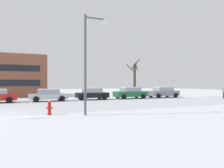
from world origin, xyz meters
TOP-DOWN VIEW (x-y plane):
  - road_surface at (0.00, 3.87)m, footprint 80.00×9.73m
  - fire_hydrant at (3.12, -1.23)m, footprint 0.44×0.30m
  - street_lamp at (5.49, -2.29)m, footprint 1.66×0.36m
  - parked_car_silver at (4.21, 9.53)m, footprint 4.25×2.13m
  - parked_car_black at (9.51, 9.71)m, footprint 3.99×2.03m
  - parked_car_green at (14.80, 9.55)m, footprint 4.48×2.10m
  - parked_car_gray at (20.10, 9.53)m, footprint 4.53×2.13m
  - pedestrian_crossing at (26.79, 5.00)m, footprint 0.55×0.42m
  - tree_far_right at (17.23, 12.82)m, footprint 2.04×2.01m
  - building_far_left at (-0.29, 22.40)m, footprint 10.43×9.97m

SIDE VIEW (x-z plane):
  - road_surface at x=0.00m, z-range 0.00..0.00m
  - fire_hydrant at x=3.12m, z-range 0.00..0.94m
  - parked_car_silver at x=4.21m, z-range 0.02..1.41m
  - parked_car_black at x=9.51m, z-range 0.01..1.47m
  - parked_car_gray at x=20.10m, z-range 0.01..1.55m
  - parked_car_green at x=14.80m, z-range 0.01..1.55m
  - pedestrian_crossing at x=26.79m, z-range 0.13..1.72m
  - tree_far_right at x=17.23m, z-range -0.05..5.74m
  - building_far_left at x=-0.29m, z-range 0.00..6.43m
  - street_lamp at x=5.49m, z-range 0.65..7.11m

